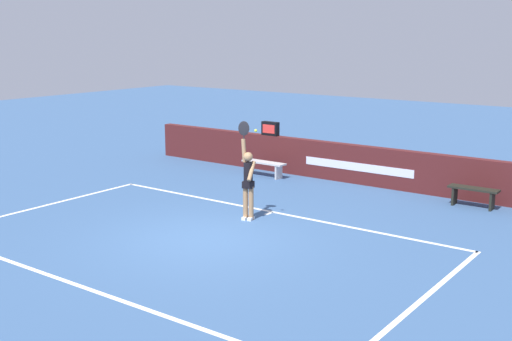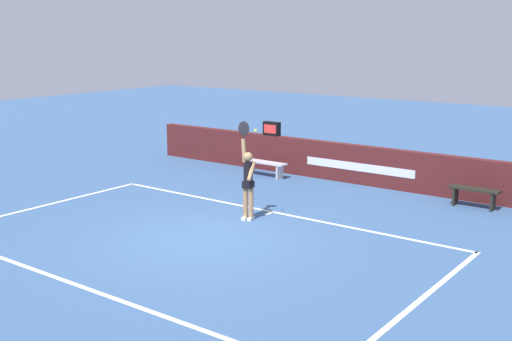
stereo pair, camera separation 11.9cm
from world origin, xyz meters
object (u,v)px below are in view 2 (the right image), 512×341
Objects in this scene: courtside_bench_far at (265,165)px; tennis_player at (248,180)px; speed_display at (272,129)px; courtside_bench_near at (474,193)px; tennis_ball at (256,131)px.

tennis_player is at bearing -59.03° from courtside_bench_far.
speed_display is 6.86m from courtside_bench_near.
tennis_player reaches higher than courtside_bench_near.
courtside_bench_near is 0.85× the size of courtside_bench_far.
tennis_ball is 0.05× the size of courtside_bench_far.
courtside_bench_far is at bearing 120.97° from tennis_player.
tennis_ball is at bearing -129.32° from courtside_bench_near.
courtside_bench_near is (3.61, 4.41, -1.81)m from tennis_ball.
courtside_bench_far is at bearing 123.39° from tennis_ball.
courtside_bench_near is 6.37m from courtside_bench_far.
speed_display is at bearing 119.66° from tennis_player.
speed_display is at bearing 174.34° from courtside_bench_near.
courtside_bench_near is at bearing 50.68° from tennis_ball.
courtside_bench_far is (-6.37, -0.22, -0.02)m from courtside_bench_near.
courtside_bench_far is (-2.76, 4.19, -1.83)m from tennis_ball.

